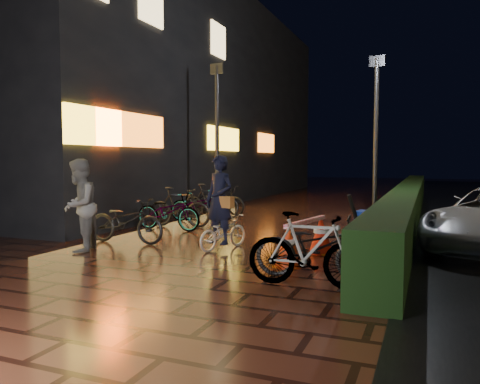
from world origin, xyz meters
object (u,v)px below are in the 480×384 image
at_px(bystander_person, 79,205).
at_px(traffic_barrier, 306,240).
at_px(cyclist, 221,215).
at_px(cart_assembly, 367,222).

xyz_separation_m(bystander_person, traffic_barrier, (4.33, 0.92, -0.55)).
bearing_deg(cyclist, bystander_person, -154.30).
bearing_deg(bystander_person, cyclist, 94.63).
distance_m(cyclist, cart_assembly, 2.89).
bearing_deg(traffic_barrier, cart_assembly, 52.26).
xyz_separation_m(traffic_barrier, cart_assembly, (0.93, 1.20, 0.22)).
relative_size(cyclist, traffic_barrier, 1.05).
height_order(bystander_person, cyclist, cyclist).
height_order(cyclist, traffic_barrier, cyclist).
bearing_deg(cart_assembly, traffic_barrier, -127.74).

